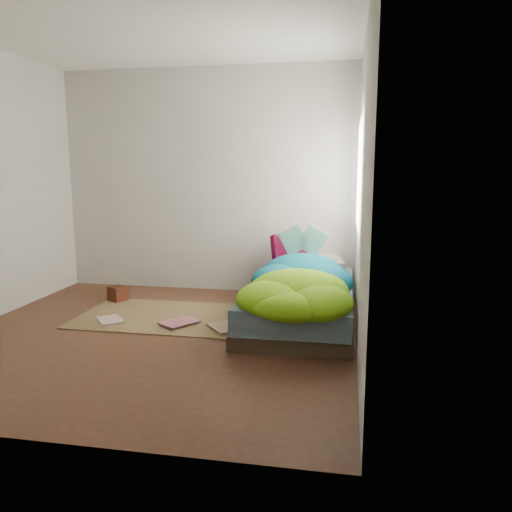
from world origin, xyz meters
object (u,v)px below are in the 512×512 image
Objects in this scene: open_book at (303,231)px; floor_book_a at (99,322)px; wooden_box at (117,293)px; floor_book_b at (172,320)px; pillow_magenta at (290,252)px; bed at (300,302)px.

open_book is 1.49× the size of floor_book_a.
floor_book_b is (0.85, -0.62, -0.06)m from wooden_box.
pillow_magenta is 1.40× the size of floor_book_a.
wooden_box is (-2.05, 0.28, -0.08)m from bed.
floor_book_b is (0.66, 0.17, 0.00)m from floor_book_a.
bed reaches higher than floor_book_a.
floor_book_a is at bearing -148.61° from open_book.
pillow_magenta reaches higher than wooden_box.
open_book is at bearing 93.36° from bed.
open_book reaches higher than floor_book_b.
open_book reaches higher than pillow_magenta.
wooden_box reaches higher than floor_book_a.
pillow_magenta is at bearing 104.74° from bed.
pillow_magenta is 0.94× the size of open_book.
bed reaches higher than wooden_box.
bed is at bearing -7.79° from wooden_box.
wooden_box is at bearing 164.35° from pillow_magenta.
floor_book_a is (0.19, -0.79, -0.07)m from wooden_box.
bed is 12.55× the size of wooden_box.
open_book is (-0.03, 0.50, 0.64)m from bed.
wooden_box is 0.56× the size of floor_book_a.
wooden_box is at bearing -171.29° from open_book.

